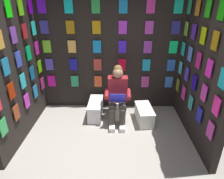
# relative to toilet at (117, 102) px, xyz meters

# --- Properties ---
(ground_plane) EXTENTS (30.00, 30.00, 0.00)m
(ground_plane) POSITION_rel_toilet_xyz_m (0.18, 1.62, -0.33)
(ground_plane) COLOR #9E998E
(display_wall_back) EXTENTS (3.17, 0.14, 2.46)m
(display_wall_back) POSITION_rel_toilet_xyz_m (0.18, -0.46, 0.90)
(display_wall_back) COLOR black
(display_wall_back) RESTS_ON ground
(display_wall_left) EXTENTS (0.14, 2.03, 2.46)m
(display_wall_left) POSITION_rel_toilet_xyz_m (-1.41, 0.61, 0.91)
(display_wall_left) COLOR black
(display_wall_left) RESTS_ON ground
(display_wall_right) EXTENTS (0.14, 2.03, 2.46)m
(display_wall_right) POSITION_rel_toilet_xyz_m (1.76, 0.61, 0.91)
(display_wall_right) COLOR black
(display_wall_right) RESTS_ON ground
(toilet) EXTENTS (0.41, 0.55, 0.77)m
(toilet) POSITION_rel_toilet_xyz_m (0.00, 0.00, 0.00)
(toilet) COLOR white
(toilet) RESTS_ON ground
(person_reading) EXTENTS (0.53, 0.68, 1.19)m
(person_reading) POSITION_rel_toilet_xyz_m (0.00, 0.23, 0.27)
(person_reading) COLOR maroon
(person_reading) RESTS_ON ground
(comic_longbox_near) EXTENTS (0.29, 0.70, 0.36)m
(comic_longbox_near) POSITION_rel_toilet_xyz_m (0.48, 0.07, -0.14)
(comic_longbox_near) COLOR silver
(comic_longbox_near) RESTS_ON ground
(comic_longbox_far) EXTENTS (0.37, 0.67, 0.33)m
(comic_longbox_far) POSITION_rel_toilet_xyz_m (-0.56, 0.24, -0.16)
(comic_longbox_far) COLOR white
(comic_longbox_far) RESTS_ON ground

